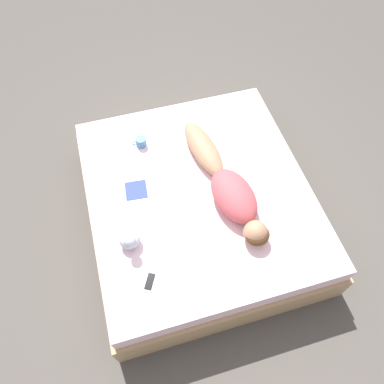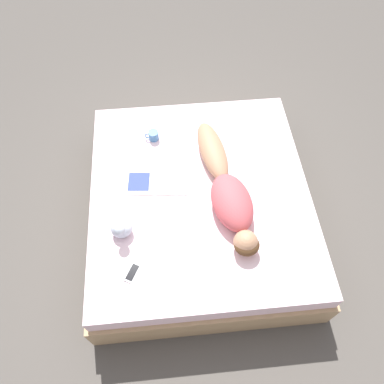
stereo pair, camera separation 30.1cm
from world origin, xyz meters
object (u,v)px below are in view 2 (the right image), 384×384
Objects in this scene: person at (227,190)px; coffee_mug at (153,135)px; open_magazine at (154,182)px; cell_phone at (132,273)px.

coffee_mug is (0.56, -0.67, -0.05)m from person.
open_magazine is 0.80m from cell_phone.
person is at bearing 166.60° from open_magazine.
coffee_mug reaches higher than open_magazine.
open_magazine is at bearing 88.47° from coffee_mug.
cell_phone is at bearing 28.42° from person.
cell_phone is (0.19, 0.77, 0.00)m from open_magazine.
open_magazine is 0.48m from coffee_mug.
cell_phone is (0.20, 1.25, -0.04)m from coffee_mug.
coffee_mug reaches higher than cell_phone.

